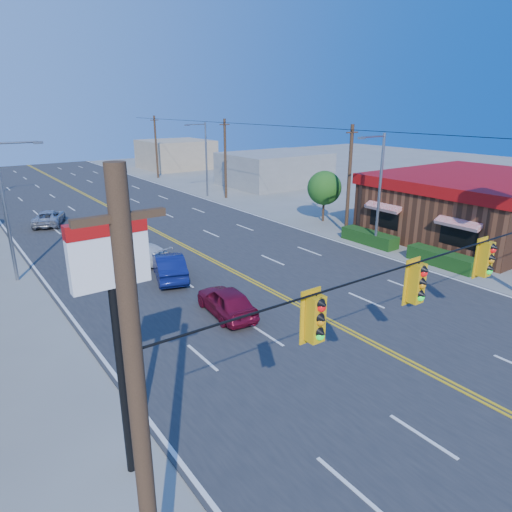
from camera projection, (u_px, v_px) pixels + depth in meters
ground at (479, 400)px, 15.85m from camera, size 160.00×160.00×0.00m
road at (199, 254)px, 31.26m from camera, size 20.00×120.00×0.06m
signal_span at (501, 269)px, 14.24m from camera, size 24.32×0.34×9.00m
kfc at (474, 205)px, 35.36m from camera, size 16.30×12.40×4.70m
pizza_hut_sign at (114, 300)px, 11.21m from camera, size 1.90×0.30×6.85m
streetlight_se at (378, 185)px, 31.19m from camera, size 2.55×0.25×8.00m
streetlight_ne at (205, 155)px, 49.70m from camera, size 2.55×0.25×8.00m
streetlight_sw at (8, 204)px, 25.42m from camera, size 2.55×0.25×8.00m
utility_pole_near at (349, 181)px, 35.15m from camera, size 0.28×0.28×8.40m
utility_pole_mid at (225, 159)px, 49.03m from camera, size 0.28×0.28×8.40m
utility_pole_far at (156, 147)px, 62.91m from camera, size 0.28×0.28×8.40m
tree_kfc_rear at (324, 188)px, 39.36m from camera, size 2.94×2.94×4.41m
bld_east_mid at (274, 169)px, 58.23m from camera, size 12.00×10.00×4.00m
bld_east_far at (176, 154)px, 73.47m from camera, size 10.00×10.00×4.40m
car_magenta at (227, 302)px, 21.99m from camera, size 2.15×4.34×1.42m
car_blue at (169, 267)px, 26.62m from camera, size 2.91×4.85×1.51m
car_white at (141, 254)px, 29.40m from camera, size 3.07×4.72×1.27m
car_silver at (49, 218)px, 38.63m from camera, size 3.67×5.01×1.26m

